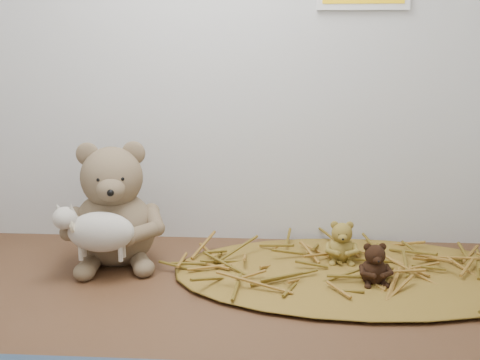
# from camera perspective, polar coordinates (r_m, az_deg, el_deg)

# --- Properties ---
(alcove_shell) EXTENTS (1.20, 0.60, 0.90)m
(alcove_shell) POSITION_cam_1_polar(r_m,az_deg,el_deg) (1.05, -3.95, 14.40)
(alcove_shell) COLOR #432817
(alcove_shell) RESTS_ON ground
(straw_bed) EXTENTS (0.68, 0.39, 0.01)m
(straw_bed) POSITION_cam_1_polar(r_m,az_deg,el_deg) (1.14, 10.95, -8.69)
(straw_bed) COLOR brown
(straw_bed) RESTS_ON shelf_floor
(main_teddy) EXTENTS (0.23, 0.24, 0.24)m
(main_teddy) POSITION_cam_1_polar(r_m,az_deg,el_deg) (1.18, -11.94, -2.19)
(main_teddy) COLOR #7C614C
(main_teddy) RESTS_ON shelf_floor
(toy_lamb) EXTENTS (0.16, 0.10, 0.10)m
(toy_lamb) POSITION_cam_1_polar(r_m,az_deg,el_deg) (1.11, -13.04, -4.82)
(toy_lamb) COLOR silver
(toy_lamb) RESTS_ON main_teddy
(mini_teddy_tan) EXTENTS (0.07, 0.07, 0.08)m
(mini_teddy_tan) POSITION_cam_1_polar(r_m,az_deg,el_deg) (1.17, 9.61, -5.63)
(mini_teddy_tan) COLOR olive
(mini_teddy_tan) RESTS_ON straw_bed
(mini_teddy_brown) EXTENTS (0.07, 0.07, 0.07)m
(mini_teddy_brown) POSITION_cam_1_polar(r_m,az_deg,el_deg) (1.08, 12.62, -7.56)
(mini_teddy_brown) COLOR black
(mini_teddy_brown) RESTS_ON straw_bed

